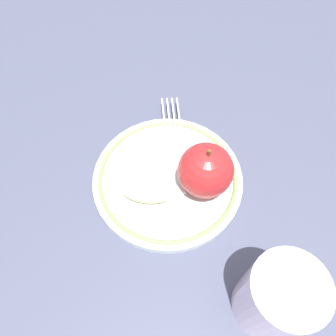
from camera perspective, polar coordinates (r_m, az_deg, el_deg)
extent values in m
plane|color=#43475D|center=(0.47, 0.75, -2.67)|extent=(2.00, 2.00, 0.00)
cylinder|color=silver|center=(0.47, 0.00, -1.86)|extent=(0.21, 0.21, 0.01)
torus|color=#7A9454|center=(0.46, 0.00, -1.46)|extent=(0.20, 0.20, 0.01)
sphere|color=#B02223|center=(0.42, 6.56, -0.43)|extent=(0.07, 0.07, 0.07)
cylinder|color=brown|center=(0.39, 7.14, 2.57)|extent=(0.00, 0.00, 0.01)
ellipsoid|color=beige|center=(0.44, -4.09, -4.31)|extent=(0.04, 0.07, 0.02)
cube|color=silver|center=(0.47, 1.48, 0.84)|extent=(0.09, 0.05, 0.00)
cube|color=silver|center=(0.50, 0.89, 6.25)|extent=(0.02, 0.02, 0.00)
cube|color=silver|center=(0.52, 1.84, 9.67)|extent=(0.05, 0.03, 0.00)
cube|color=silver|center=(0.52, 0.96, 9.62)|extent=(0.05, 0.03, 0.00)
cube|color=silver|center=(0.52, 0.07, 9.57)|extent=(0.05, 0.03, 0.00)
cube|color=silver|center=(0.52, -0.82, 9.51)|extent=(0.05, 0.03, 0.00)
cylinder|color=silver|center=(0.39, 18.36, -20.60)|extent=(0.08, 0.08, 0.10)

